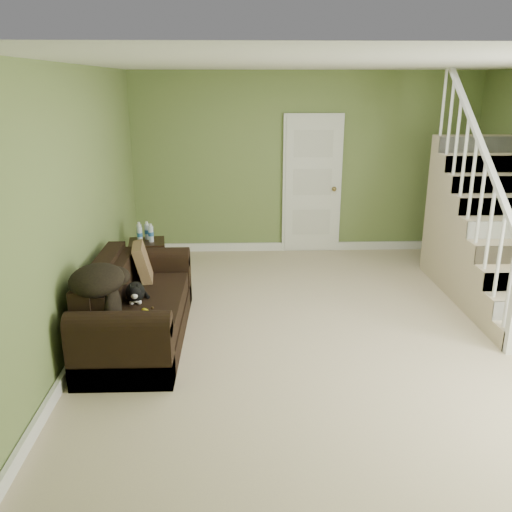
{
  "coord_description": "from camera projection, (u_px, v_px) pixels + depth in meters",
  "views": [
    {
      "loc": [
        -0.99,
        -5.12,
        2.44
      ],
      "look_at": [
        -0.81,
        0.22,
        0.72
      ],
      "focal_mm": 38.0,
      "sensor_mm": 36.0,
      "label": 1
    }
  ],
  "objects": [
    {
      "name": "staircase",
      "position": [
        489.0,
        240.0,
        6.44
      ],
      "size": [
        1.0,
        2.51,
        2.82
      ],
      "color": "#C9B691",
      "rests_on": "floor"
    },
    {
      "name": "wall_back",
      "position": [
        305.0,
        164.0,
        7.87
      ],
      "size": [
        5.0,
        0.04,
        2.6
      ],
      "primitive_type": "cube",
      "color": "olive",
      "rests_on": "floor"
    },
    {
      "name": "wall_front",
      "position": [
        442.0,
        327.0,
        2.64
      ],
      "size": [
        5.0,
        0.04,
        2.6
      ],
      "primitive_type": "cube",
      "color": "olive",
      "rests_on": "floor"
    },
    {
      "name": "banana",
      "position": [
        147.0,
        312.0,
        4.89
      ],
      "size": [
        0.15,
        0.19,
        0.05
      ],
      "primitive_type": "ellipsoid",
      "rotation": [
        0.0,
        0.0,
        0.58
      ],
      "color": "yellow",
      "rests_on": "sofa"
    },
    {
      "name": "baseboard_back",
      "position": [
        303.0,
        246.0,
        8.22
      ],
      "size": [
        5.0,
        0.04,
        0.12
      ],
      "primitive_type": "cube",
      "color": "white",
      "rests_on": "floor"
    },
    {
      "name": "floor",
      "position": [
        334.0,
        327.0,
        5.65
      ],
      "size": [
        5.0,
        5.5,
        0.01
      ],
      "primitive_type": "cube",
      "color": "#C9B691",
      "rests_on": "ground"
    },
    {
      "name": "ceiling",
      "position": [
        347.0,
        63.0,
        4.85
      ],
      "size": [
        5.0,
        5.5,
        0.01
      ],
      "primitive_type": "cube",
      "color": "white",
      "rests_on": "wall_back"
    },
    {
      "name": "sofa",
      "position": [
        135.0,
        311.0,
        5.31
      ],
      "size": [
        0.86,
        1.99,
        0.79
      ],
      "color": "black",
      "rests_on": "floor"
    },
    {
      "name": "wall_left",
      "position": [
        80.0,
        207.0,
        5.17
      ],
      "size": [
        0.04,
        5.5,
        2.6
      ],
      "primitive_type": "cube",
      "color": "olive",
      "rests_on": "floor"
    },
    {
      "name": "cat",
      "position": [
        135.0,
        292.0,
        5.18
      ],
      "size": [
        0.27,
        0.49,
        0.24
      ],
      "rotation": [
        0.0,
        0.0,
        0.15
      ],
      "color": "black",
      "rests_on": "sofa"
    },
    {
      "name": "door",
      "position": [
        312.0,
        185.0,
        7.92
      ],
      "size": [
        0.86,
        0.12,
        2.02
      ],
      "color": "white",
      "rests_on": "floor"
    },
    {
      "name": "throw_blanket",
      "position": [
        97.0,
        280.0,
        4.66
      ],
      "size": [
        0.61,
        0.71,
        0.25
      ],
      "primitive_type": "ellipsoid",
      "rotation": [
        0.0,
        0.0,
        0.3
      ],
      "color": "black",
      "rests_on": "sofa"
    },
    {
      "name": "baseboard_left",
      "position": [
        95.0,
        325.0,
        5.55
      ],
      "size": [
        0.04,
        5.5,
        0.12
      ],
      "primitive_type": "cube",
      "color": "white",
      "rests_on": "floor"
    },
    {
      "name": "throw_pillow",
      "position": [
        143.0,
        263.0,
        5.77
      ],
      "size": [
        0.25,
        0.44,
        0.43
      ],
      "primitive_type": "cube",
      "rotation": [
        0.0,
        -0.24,
        0.13
      ],
      "color": "brown",
      "rests_on": "sofa"
    },
    {
      "name": "side_table",
      "position": [
        148.0,
        260.0,
        6.88
      ],
      "size": [
        0.5,
        0.5,
        0.76
      ],
      "rotation": [
        0.0,
        0.0,
        0.14
      ],
      "color": "black",
      "rests_on": "floor"
    }
  ]
}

